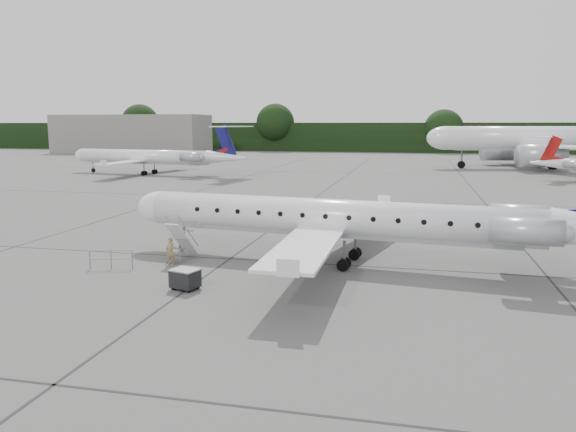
# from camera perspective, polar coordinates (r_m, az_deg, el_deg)

# --- Properties ---
(ground) EXTENTS (320.00, 320.00, 0.00)m
(ground) POSITION_cam_1_polar(r_m,az_deg,el_deg) (28.07, 4.76, -6.38)
(ground) COLOR #5B5B58
(ground) RESTS_ON ground
(treeline) EXTENTS (260.00, 4.00, 8.00)m
(treeline) POSITION_cam_1_polar(r_m,az_deg,el_deg) (156.86, 11.62, 7.82)
(treeline) COLOR black
(treeline) RESTS_ON ground
(terminal_building) EXTENTS (40.00, 14.00, 10.00)m
(terminal_building) POSITION_cam_1_polar(r_m,az_deg,el_deg) (155.41, -15.61, 8.02)
(terminal_building) COLOR slate
(terminal_building) RESTS_ON ground
(main_regional_jet) EXTENTS (29.81, 23.06, 7.08)m
(main_regional_jet) POSITION_cam_1_polar(r_m,az_deg,el_deg) (30.53, 4.60, 1.69)
(main_regional_jet) COLOR white
(main_regional_jet) RESTS_ON ground
(airstair) EXTENTS (1.10, 2.26, 2.22)m
(airstair) POSITION_cam_1_polar(r_m,az_deg,el_deg) (32.15, -10.70, -2.45)
(airstair) COLOR white
(airstair) RESTS_ON ground
(passenger) EXTENTS (0.61, 0.47, 1.51)m
(passenger) POSITION_cam_1_polar(r_m,az_deg,el_deg) (31.19, -11.83, -3.52)
(passenger) COLOR olive
(passenger) RESTS_ON ground
(safety_railing) EXTENTS (2.13, 0.71, 1.00)m
(safety_railing) POSITION_cam_1_polar(r_m,az_deg,el_deg) (31.16, -17.53, -4.25)
(safety_railing) COLOR gray
(safety_railing) RESTS_ON ground
(baggage_cart) EXTENTS (1.40, 1.25, 1.02)m
(baggage_cart) POSITION_cam_1_polar(r_m,az_deg,el_deg) (26.54, -10.41, -6.28)
(baggage_cart) COLOR black
(baggage_cart) RESTS_ON ground
(bg_narrowbody) EXTENTS (45.91, 37.63, 14.43)m
(bg_narrowbody) POSITION_cam_1_polar(r_m,az_deg,el_deg) (106.63, 23.93, 8.33)
(bg_narrowbody) COLOR white
(bg_narrowbody) RESTS_ON ground
(bg_regional_left) EXTENTS (31.11, 24.36, 7.47)m
(bg_regional_left) POSITION_cam_1_polar(r_m,az_deg,el_deg) (88.55, -14.53, 6.53)
(bg_regional_left) COLOR white
(bg_regional_left) RESTS_ON ground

